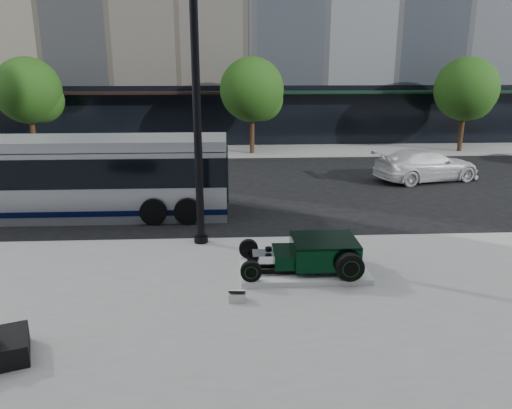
{
  "coord_description": "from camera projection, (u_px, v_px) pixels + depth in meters",
  "views": [
    {
      "loc": [
        -0.37,
        -17.21,
        5.7
      ],
      "look_at": [
        0.45,
        -1.91,
        1.2
      ],
      "focal_mm": 35.0,
      "sensor_mm": 36.0,
      "label": 1
    }
  ],
  "objects": [
    {
      "name": "street_trees",
      "position": [
        254.0,
        92.0,
        29.63
      ],
      "size": [
        29.8,
        3.8,
        5.7
      ],
      "color": "black",
      "rests_on": "sidewalk_far"
    },
    {
      "name": "ground",
      "position": [
        241.0,
        222.0,
        18.11
      ],
      "size": [
        120.0,
        120.0,
        0.0
      ],
      "primitive_type": "plane",
      "color": "black",
      "rests_on": "ground"
    },
    {
      "name": "hot_rod",
      "position": [
        316.0,
        253.0,
        13.36
      ],
      "size": [
        3.22,
        2.0,
        0.81
      ],
      "color": "black",
      "rests_on": "display_plinth"
    },
    {
      "name": "display_plinth",
      "position": [
        303.0,
        270.0,
        13.48
      ],
      "size": [
        3.4,
        1.8,
        0.15
      ],
      "primitive_type": "cube",
      "color": "silver",
      "rests_on": "sidewalk_near"
    },
    {
      "name": "info_plaque",
      "position": [
        237.0,
        296.0,
        11.91
      ],
      "size": [
        0.42,
        0.33,
        0.31
      ],
      "color": "silver",
      "rests_on": "sidewalk_near"
    },
    {
      "name": "sidewalk_far",
      "position": [
        236.0,
        151.0,
        31.51
      ],
      "size": [
        70.0,
        4.0,
        0.12
      ],
      "primitive_type": "cube",
      "color": "gray",
      "rests_on": "ground"
    },
    {
      "name": "lamppost",
      "position": [
        197.0,
        125.0,
        14.71
      ],
      "size": [
        0.44,
        0.44,
        8.0
      ],
      "color": "black",
      "rests_on": "sidewalk_near"
    },
    {
      "name": "white_sedan",
      "position": [
        427.0,
        165.0,
        24.04
      ],
      "size": [
        5.56,
        3.35,
        1.51
      ],
      "primitive_type": "imported",
      "rotation": [
        0.0,
        0.0,
        1.83
      ],
      "color": "silver",
      "rests_on": "ground"
    },
    {
      "name": "transit_bus",
      "position": [
        65.0,
        177.0,
        18.44
      ],
      "size": [
        12.12,
        2.88,
        2.92
      ],
      "color": "#A4A8AE",
      "rests_on": "ground"
    }
  ]
}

